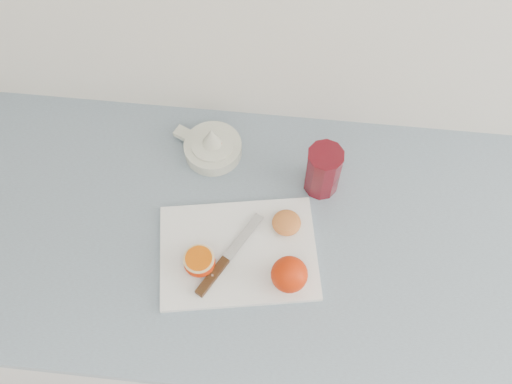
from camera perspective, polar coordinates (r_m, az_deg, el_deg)
counter at (r=1.60m, az=-1.28°, el=-10.49°), size 2.60×0.64×0.89m
cutting_board at (r=1.16m, az=-1.77°, el=-6.06°), size 0.35×0.28×0.01m
whole_orange at (r=1.10m, az=3.35°, el=-8.24°), size 0.07×0.07×0.07m
half_orange at (r=1.13m, az=-5.68°, el=-6.95°), size 0.06×0.06×0.04m
squeezed_shell at (r=1.17m, az=3.07°, el=-3.08°), size 0.06×0.06×0.03m
paring_knife at (r=1.14m, az=-3.81°, el=-7.71°), size 0.12×0.19×0.01m
citrus_juicer at (r=1.27m, az=-4.40°, el=4.58°), size 0.16×0.13×0.09m
red_tumbler at (r=1.20m, az=6.70°, el=2.02°), size 0.08×0.08×0.12m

